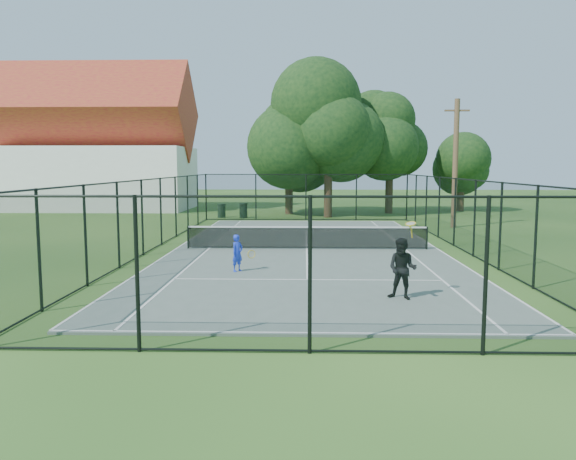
{
  "coord_description": "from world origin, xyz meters",
  "views": [
    {
      "loc": [
        -0.11,
        -23.29,
        3.54
      ],
      "look_at": [
        -0.7,
        -3.0,
        1.2
      ],
      "focal_mm": 35.0,
      "sensor_mm": 36.0,
      "label": 1
    }
  ],
  "objects_px": {
    "player_blue": "(238,253)",
    "trash_bin_left": "(221,211)",
    "utility_pole": "(455,163)",
    "trash_bin_right": "(243,210)",
    "player_black": "(402,269)",
    "tennis_net": "(307,237)"
  },
  "relations": [
    {
      "from": "utility_pole",
      "to": "player_blue",
      "type": "height_order",
      "value": "utility_pole"
    },
    {
      "from": "tennis_net",
      "to": "player_blue",
      "type": "bearing_deg",
      "value": -114.36
    },
    {
      "from": "tennis_net",
      "to": "player_black",
      "type": "distance_m",
      "value": 9.16
    },
    {
      "from": "player_blue",
      "to": "utility_pole",
      "type": "bearing_deg",
      "value": 52.62
    },
    {
      "from": "tennis_net",
      "to": "player_blue",
      "type": "xyz_separation_m",
      "value": [
        -2.3,
        -5.08,
        0.09
      ]
    },
    {
      "from": "trash_bin_right",
      "to": "utility_pole",
      "type": "xyz_separation_m",
      "value": [
        12.7,
        -5.61,
        3.18
      ]
    },
    {
      "from": "tennis_net",
      "to": "utility_pole",
      "type": "relative_size",
      "value": 1.39
    },
    {
      "from": "trash_bin_left",
      "to": "trash_bin_right",
      "type": "distance_m",
      "value": 1.51
    },
    {
      "from": "tennis_net",
      "to": "trash_bin_left",
      "type": "distance_m",
      "value": 15.78
    },
    {
      "from": "trash_bin_right",
      "to": "player_black",
      "type": "bearing_deg",
      "value": -74.03
    },
    {
      "from": "trash_bin_left",
      "to": "utility_pole",
      "type": "distance_m",
      "value": 15.64
    },
    {
      "from": "player_blue",
      "to": "trash_bin_left",
      "type": "bearing_deg",
      "value": 99.9
    },
    {
      "from": "trash_bin_left",
      "to": "player_black",
      "type": "height_order",
      "value": "player_black"
    },
    {
      "from": "trash_bin_right",
      "to": "player_blue",
      "type": "xyz_separation_m",
      "value": [
        1.95,
        -19.69,
        0.16
      ]
    },
    {
      "from": "tennis_net",
      "to": "player_black",
      "type": "height_order",
      "value": "player_black"
    },
    {
      "from": "trash_bin_right",
      "to": "trash_bin_left",
      "type": "bearing_deg",
      "value": 176.73
    },
    {
      "from": "trash_bin_left",
      "to": "player_black",
      "type": "xyz_separation_m",
      "value": [
        8.21,
        -23.51,
        0.39
      ]
    },
    {
      "from": "trash_bin_left",
      "to": "player_black",
      "type": "bearing_deg",
      "value": -70.75
    },
    {
      "from": "tennis_net",
      "to": "trash_bin_right",
      "type": "relative_size",
      "value": 10.0
    },
    {
      "from": "utility_pole",
      "to": "tennis_net",
      "type": "bearing_deg",
      "value": -133.22
    },
    {
      "from": "player_black",
      "to": "utility_pole",
      "type": "bearing_deg",
      "value": 71.38
    },
    {
      "from": "utility_pole",
      "to": "player_black",
      "type": "height_order",
      "value": "utility_pole"
    }
  ]
}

